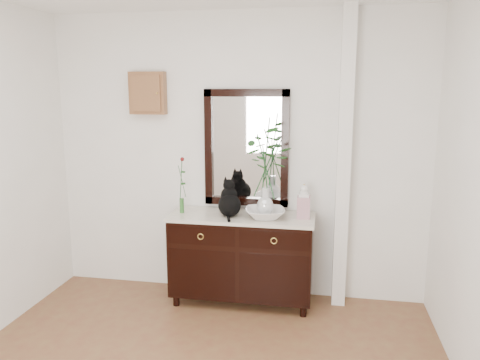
% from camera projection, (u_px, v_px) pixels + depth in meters
% --- Properties ---
extents(wall_back, '(3.60, 0.04, 2.70)m').
position_uv_depth(wall_back, '(236.00, 157.00, 4.46)').
color(wall_back, white).
rests_on(wall_back, ground).
extents(pilaster, '(0.12, 0.20, 2.70)m').
position_uv_depth(pilaster, '(344.00, 161.00, 4.20)').
color(pilaster, white).
rests_on(pilaster, ground).
extents(sideboard, '(1.33, 0.52, 0.82)m').
position_uv_depth(sideboard, '(242.00, 254.00, 4.37)').
color(sideboard, black).
rests_on(sideboard, ground).
extents(wall_mirror, '(0.80, 0.06, 1.10)m').
position_uv_depth(wall_mirror, '(246.00, 148.00, 4.41)').
color(wall_mirror, black).
rests_on(wall_mirror, wall_back).
extents(key_cabinet, '(0.35, 0.10, 0.40)m').
position_uv_depth(key_cabinet, '(148.00, 93.00, 4.45)').
color(key_cabinet, brown).
rests_on(key_cabinet, wall_back).
extents(cat, '(0.31, 0.34, 0.34)m').
position_uv_depth(cat, '(229.00, 198.00, 4.25)').
color(cat, black).
rests_on(cat, sideboard).
extents(lotus_bowl, '(0.42, 0.42, 0.09)m').
position_uv_depth(lotus_bowl, '(265.00, 213.00, 4.19)').
color(lotus_bowl, white).
rests_on(lotus_bowl, sideboard).
extents(vase_branches, '(0.47, 0.47, 0.90)m').
position_uv_depth(vase_branches, '(266.00, 167.00, 4.11)').
color(vase_branches, silver).
rests_on(vase_branches, lotus_bowl).
extents(bud_vase_rose, '(0.08, 0.08, 0.54)m').
position_uv_depth(bud_vase_rose, '(181.00, 185.00, 4.33)').
color(bud_vase_rose, '#336F2D').
rests_on(bud_vase_rose, sideboard).
extents(ginger_jar, '(0.12, 0.12, 0.31)m').
position_uv_depth(ginger_jar, '(304.00, 201.00, 4.18)').
color(ginger_jar, white).
rests_on(ginger_jar, sideboard).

